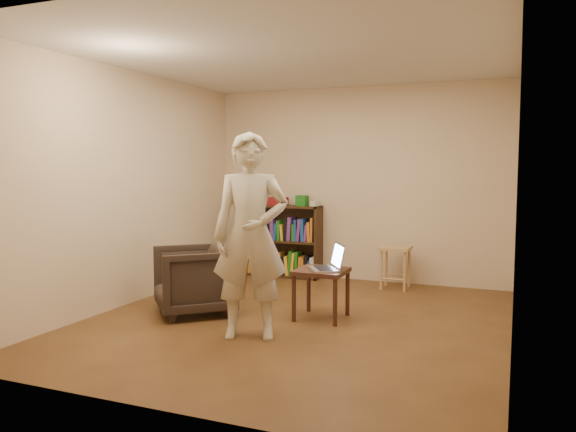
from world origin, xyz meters
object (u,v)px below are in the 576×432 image
at_px(side_table, 321,278).
at_px(laptop, 329,264).
at_px(bookshelf, 280,245).
at_px(armchair, 194,280).
at_px(person, 251,236).
at_px(stool, 395,255).

xyz_separation_m(side_table, laptop, (0.08, 0.01, 0.15)).
height_order(bookshelf, armchair, bookshelf).
bearing_deg(person, bookshelf, 87.02).
bearing_deg(person, armchair, 129.59).
distance_m(side_table, person, 1.04).
relative_size(bookshelf, side_table, 2.38).
relative_size(laptop, person, 0.25).
height_order(bookshelf, laptop, bookshelf).
bearing_deg(side_table, bookshelf, 123.76).
bearing_deg(laptop, stool, 137.02).
bearing_deg(bookshelf, stool, -7.75).
bearing_deg(bookshelf, side_table, -56.24).
bearing_deg(armchair, laptop, 60.61).
bearing_deg(laptop, armchair, -108.84).
xyz_separation_m(bookshelf, stool, (1.69, -0.23, -0.01)).
bearing_deg(bookshelf, person, -72.00).
xyz_separation_m(side_table, person, (-0.39, -0.83, 0.50)).
distance_m(bookshelf, person, 2.92).
height_order(laptop, person, person).
height_order(stool, armchair, armchair).
relative_size(side_table, person, 0.27).
xyz_separation_m(laptop, person, (-0.46, -0.83, 0.36)).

